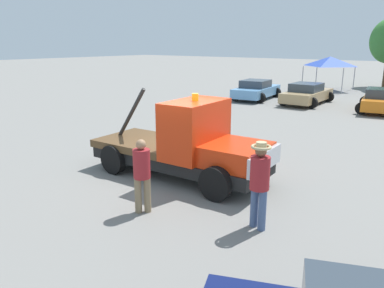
{
  "coord_description": "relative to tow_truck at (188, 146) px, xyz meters",
  "views": [
    {
      "loc": [
        6.72,
        -8.06,
        3.82
      ],
      "look_at": [
        0.5,
        0.0,
        1.05
      ],
      "focal_mm": 35.0,
      "sensor_mm": 36.0,
      "label": 1
    }
  ],
  "objects": [
    {
      "name": "tow_truck",
      "position": [
        0.0,
        0.0,
        0.0
      ],
      "size": [
        5.52,
        2.37,
        2.51
      ],
      "rotation": [
        0.0,
        0.0,
        0.06
      ],
      "color": "black",
      "rests_on": "ground"
    },
    {
      "name": "parked_car_tan",
      "position": [
        -2.39,
        15.32,
        -0.31
      ],
      "size": [
        2.54,
        4.8,
        1.34
      ],
      "rotation": [
        0.0,
        0.0,
        1.59
      ],
      "color": "tan",
      "rests_on": "ground"
    },
    {
      "name": "ground_plane",
      "position": [
        -0.34,
        -0.02,
        -0.96
      ],
      "size": [
        160.0,
        160.0,
        0.0
      ],
      "primitive_type": "plane",
      "color": "gray"
    },
    {
      "name": "person_at_hood",
      "position": [
        0.6,
        -2.44,
        0.05
      ],
      "size": [
        0.39,
        0.39,
        1.75
      ],
      "rotation": [
        0.0,
        0.0,
        5.55
      ],
      "color": "#847051",
      "rests_on": "ground"
    },
    {
      "name": "traffic_cone",
      "position": [
        -1.46,
        3.65,
        -0.7
      ],
      "size": [
        0.4,
        0.4,
        0.55
      ],
      "color": "black",
      "rests_on": "ground"
    },
    {
      "name": "canopy_tent_blue",
      "position": [
        -3.67,
        23.29,
        1.38
      ],
      "size": [
        3.24,
        3.24,
        2.72
      ],
      "color": "#9E9EA3",
      "rests_on": "ground"
    },
    {
      "name": "person_near_truck",
      "position": [
        3.07,
        -1.51,
        0.16
      ],
      "size": [
        0.42,
        0.42,
        1.89
      ],
      "rotation": [
        0.0,
        0.0,
        4.46
      ],
      "color": "#475B84",
      "rests_on": "ground"
    },
    {
      "name": "parked_car_orange",
      "position": [
        2.0,
        15.14,
        -0.31
      ],
      "size": [
        2.86,
        4.5,
        1.34
      ],
      "rotation": [
        0.0,
        0.0,
        1.74
      ],
      "color": "orange",
      "rests_on": "ground"
    },
    {
      "name": "parked_car_skyblue",
      "position": [
        -5.96,
        15.22,
        -0.31
      ],
      "size": [
        2.86,
        4.88,
        1.34
      ],
      "rotation": [
        0.0,
        0.0,
        1.7
      ],
      "color": "#669ED1",
      "rests_on": "ground"
    }
  ]
}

